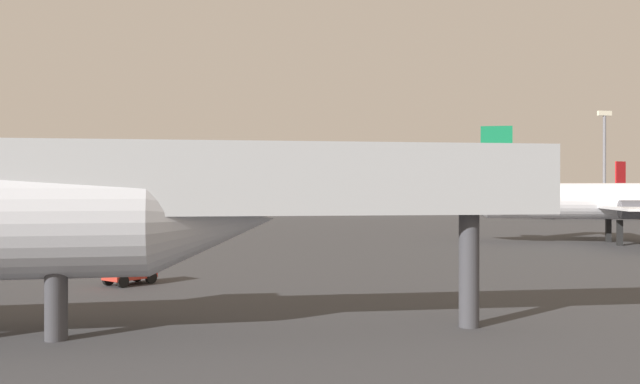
# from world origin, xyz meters

# --- Properties ---
(airplane_on_taxiway) EXTENTS (30.27, 19.81, 10.45)m
(airplane_on_taxiway) POSITION_xyz_m (30.41, 41.45, 3.72)
(airplane_on_taxiway) COLOR white
(airplane_on_taxiway) RESTS_ON ground_plane
(airplane_distant) EXTENTS (25.62, 18.61, 9.51)m
(airplane_distant) POSITION_xyz_m (53.97, 86.66, 3.02)
(airplane_distant) COLOR white
(airplane_distant) RESTS_ON ground_plane
(jet_bridge) EXTENTS (21.68, 2.83, 6.51)m
(jet_bridge) POSITION_xyz_m (-4.64, 12.26, 4.99)
(jet_bridge) COLOR #B2B7BC
(jet_bridge) RESTS_ON ground_plane
(baggage_cart) EXTENTS (2.63, 2.60, 1.30)m
(baggage_cart) POSITION_xyz_m (-8.78, 23.92, 0.76)
(baggage_cart) COLOR red
(baggage_cart) RESTS_ON ground_plane
(light_mast_right) EXTENTS (2.40, 0.50, 17.86)m
(light_mast_right) POSITION_xyz_m (58.76, 88.08, 10.17)
(light_mast_right) COLOR slate
(light_mast_right) RESTS_ON ground_plane
(terminal_building) EXTENTS (88.14, 26.05, 11.77)m
(terminal_building) POSITION_xyz_m (1.25, 126.78, 5.89)
(terminal_building) COLOR beige
(terminal_building) RESTS_ON ground_plane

